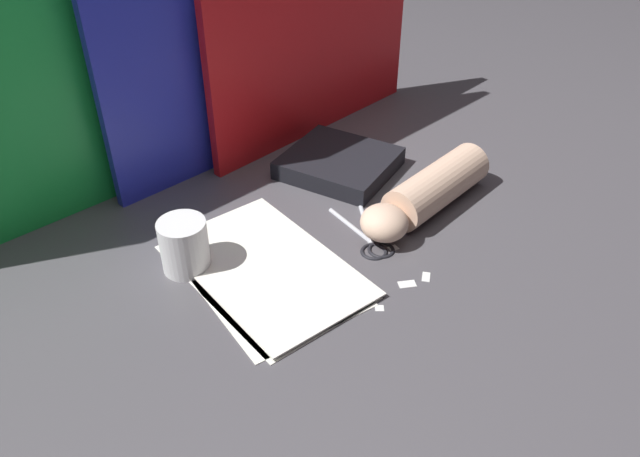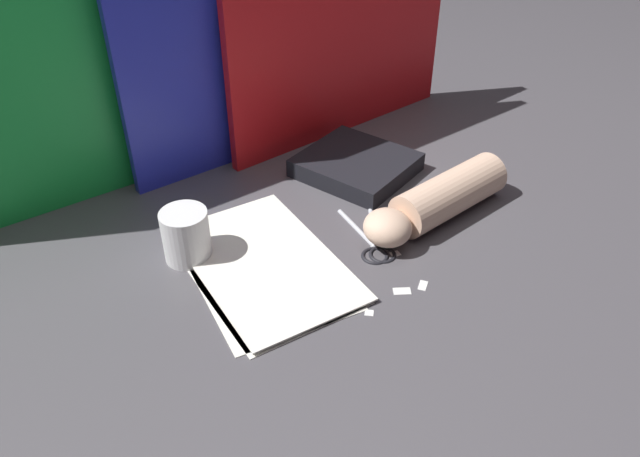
{
  "view_description": "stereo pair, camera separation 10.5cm",
  "coord_description": "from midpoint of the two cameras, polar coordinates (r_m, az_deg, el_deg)",
  "views": [
    {
      "loc": [
        -0.53,
        -0.72,
        0.68
      ],
      "look_at": [
        -0.03,
        -0.03,
        0.06
      ],
      "focal_mm": 35.0,
      "sensor_mm": 36.0,
      "label": 1
    },
    {
      "loc": [
        -0.44,
        -0.77,
        0.68
      ],
      "look_at": [
        -0.03,
        -0.03,
        0.06
      ],
      "focal_mm": 35.0,
      "sensor_mm": 36.0,
      "label": 2
    }
  ],
  "objects": [
    {
      "name": "paper_scrap_side",
      "position": [
        1.03,
        10.43,
        -5.76
      ],
      "size": [
        0.03,
        0.03,
        0.0
      ],
      "color": "white",
      "rests_on": "ground_plane"
    },
    {
      "name": "paper_scrap_near",
      "position": [
        0.99,
        7.59,
        -7.77
      ],
      "size": [
        0.02,
        0.02,
        0.0
      ],
      "color": "white",
      "rests_on": "ground_plane"
    },
    {
      "name": "paper_scrap_far",
      "position": [
        1.05,
        12.25,
        -5.21
      ],
      "size": [
        0.03,
        0.03,
        0.0
      ],
      "color": "white",
      "rests_on": "ground_plane"
    },
    {
      "name": "hand_forearm",
      "position": [
        1.18,
        13.16,
        2.4
      ],
      "size": [
        0.34,
        0.15,
        0.08
      ],
      "color": "beige",
      "rests_on": "ground_plane"
    },
    {
      "name": "backdrop_panel_center",
      "position": [
        1.28,
        -4.06,
        18.84
      ],
      "size": [
        0.57,
        0.1,
        0.6
      ],
      "color": "#2833D1",
      "rests_on": "ground_plane"
    },
    {
      "name": "backdrop_panel_right",
      "position": [
        1.42,
        4.29,
        15.66
      ],
      "size": [
        0.59,
        0.13,
        0.37
      ],
      "color": "red",
      "rests_on": "ground_plane"
    },
    {
      "name": "mug",
      "position": [
        1.07,
        -9.43,
        -0.73
      ],
      "size": [
        0.08,
        0.08,
        0.09
      ],
      "color": "white",
      "rests_on": "ground_plane"
    },
    {
      "name": "paper_scrap_mid",
      "position": [
        1.1,
        9.61,
        -2.39
      ],
      "size": [
        0.02,
        0.02,
        0.0
      ],
      "color": "white",
      "rests_on": "ground_plane"
    },
    {
      "name": "scissors",
      "position": [
        1.12,
        7.56,
        -1.37
      ],
      "size": [
        0.11,
        0.18,
        0.01
      ],
      "color": "silver",
      "rests_on": "ground_plane"
    },
    {
      "name": "backdrop_panel_left",
      "position": [
        1.2,
        -18.48,
        14.37
      ],
      "size": [
        0.7,
        0.11,
        0.54
      ],
      "color": "green",
      "rests_on": "ground_plane"
    },
    {
      "name": "paper_stack",
      "position": [
        1.06,
        -2.54,
        -3.4
      ],
      "size": [
        0.25,
        0.37,
        0.01
      ],
      "color": "white",
      "rests_on": "ground_plane"
    },
    {
      "name": "book_closed",
      "position": [
        1.31,
        5.62,
        5.74
      ],
      "size": [
        0.27,
        0.28,
        0.04
      ],
      "color": "black",
      "rests_on": "ground_plane"
    },
    {
      "name": "ground_plane",
      "position": [
        1.12,
        3.18,
        -1.33
      ],
      "size": [
        6.0,
        6.0,
        0.0
      ],
      "primitive_type": "plane",
      "color": "#4C494F"
    }
  ]
}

